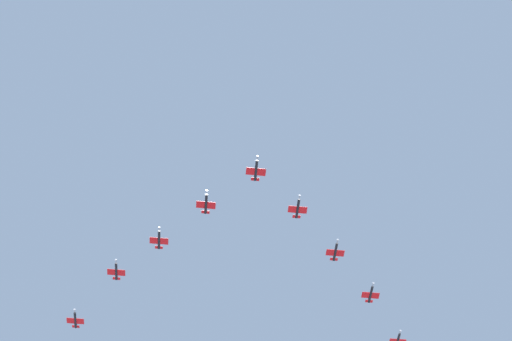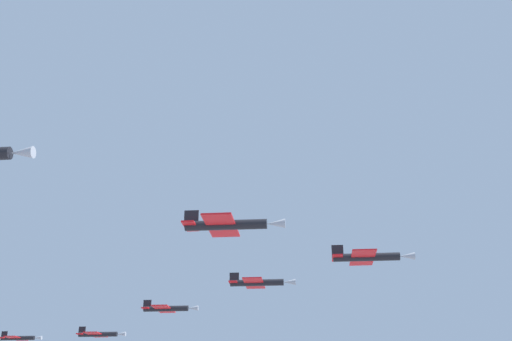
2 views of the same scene
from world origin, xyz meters
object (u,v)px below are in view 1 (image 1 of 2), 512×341
Objects in this scene: jet_port_inner at (298,208)px; jet_center_rear at (371,294)px; jet_starboard_inner at (206,203)px; jet_starboard_outer at (159,239)px; jet_starboard_trail at (398,340)px; jet_port_trail at (116,271)px; jet_lead at (256,170)px; jet_port_outer at (335,251)px; jet_tail_end at (75,320)px.

jet_port_inner is 57.96m from jet_center_rear.
jet_starboard_outer is (22.97, 17.48, 0.49)m from jet_starboard_inner.
jet_port_inner is at bearing 50.02° from jet_starboard_trail.
jet_center_rear is at bearing 55.99° from jet_starboard_trail.
jet_port_trail reaches higher than jet_starboard_outer.
jet_center_rear is (52.13, -66.33, -1.39)m from jet_lead.
jet_center_rear is at bearing -133.66° from jet_port_inner.
jet_port_trail reaches higher than jet_starboard_trail.
jet_starboard_inner is 63.50m from jet_port_outer.
jet_starboard_inner is at bearing 129.98° from jet_tail_end.
jet_port_outer is (18.42, -22.23, -0.49)m from jet_port_inner.
jet_port_trail reaches higher than jet_port_outer.
jet_center_rear is at bearing -135.30° from jet_lead.
jet_starboard_inner is (19.61, 17.87, -1.20)m from jet_lead.
jet_port_inner reaches higher than jet_starboard_outer.
jet_tail_end is at bearing -50.02° from jet_starboard_inner.
jet_lead reaches higher than jet_tail_end.
jet_port_trail reaches higher than jet_starboard_inner.
jet_tail_end is (54.90, 33.94, -0.15)m from jet_starboard_outer.
jet_lead is at bearing 131.95° from jet_tail_end.
jet_starboard_inner is 1.00× the size of jet_port_outer.
jet_port_trail is (23.20, 17.46, 2.09)m from jet_starboard_outer.
jet_port_outer is at bearing 157.09° from jet_tail_end.
jet_tail_end is at bearing -51.73° from jet_starboard_outer.
jet_lead is at bearing 48.05° from jet_starboard_trail.
jet_lead is 84.37m from jet_center_rear.
jet_starboard_inner is at bearing -0.00° from jet_port_inner.
jet_port_inner is (15.06, -21.84, 1.20)m from jet_lead.
jet_port_outer is (13.87, -61.94, 1.90)m from jet_starboard_inner.
jet_lead is 26.56m from jet_starboard_inner.
jet_starboard_trail is 1.00× the size of jet_tail_end.
jet_starboard_trail is (45.80, -45.49, 0.15)m from jet_port_outer.
jet_port_inner reaches higher than jet_starboard_inner.
jet_starboard_outer is 1.00× the size of jet_center_rear.
jet_port_outer is at bearing 51.73° from jet_starboard_trail.
jet_center_rear is 119.95m from jet_port_trail.
jet_port_inner is at bearing 180.00° from jet_starboard_inner.
jet_tail_end is (64.01, 113.37, -1.56)m from jet_port_outer.
jet_tail_end is (31.70, 16.48, -2.25)m from jet_port_trail.
jet_port_outer is 79.96m from jet_starboard_outer.
jet_tail_end is at bearing -55.99° from jet_port_trail.
jet_starboard_outer is (42.58, 35.35, -0.70)m from jet_lead.
jet_center_rear is at bearing -152.35° from jet_starboard_inner.
jet_port_outer is at bearing -160.84° from jet_starboard_inner.
jet_lead reaches higher than jet_starboard_inner.
jet_lead is at bearing 41.12° from jet_port_inner.
jet_starboard_inner is at bearing 133.82° from jet_starboard_outer.
jet_port_outer is 102.13m from jet_port_trail.
jet_port_inner reaches higher than jet_center_rear.
jet_port_outer is at bearing 46.50° from jet_center_rear.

